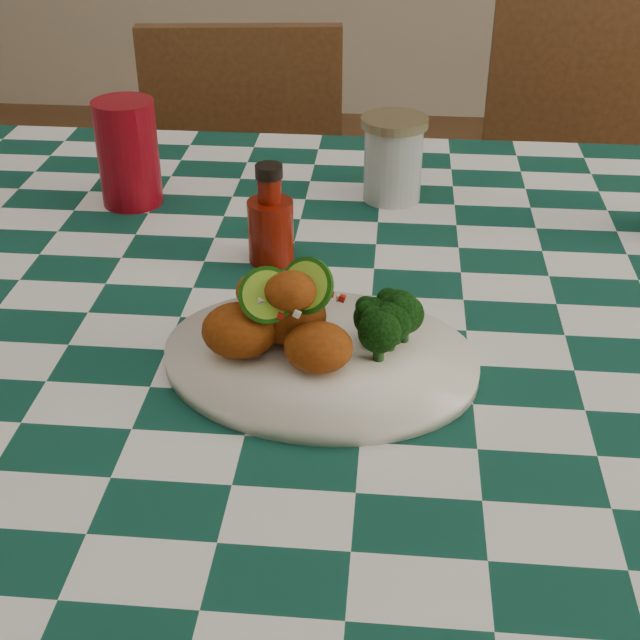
# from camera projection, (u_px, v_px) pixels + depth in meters

# --- Properties ---
(dining_table) EXTENTS (1.66, 1.06, 0.79)m
(dining_table) POSITION_uv_depth(u_px,v_px,m) (363.00, 547.00, 1.21)
(dining_table) COLOR #0E3E32
(dining_table) RESTS_ON ground
(plate) EXTENTS (0.34, 0.28, 0.02)m
(plate) POSITION_uv_depth(u_px,v_px,m) (320.00, 360.00, 0.88)
(plate) COLOR white
(plate) RESTS_ON dining_table
(fried_chicken_pile) EXTENTS (0.14, 0.10, 0.09)m
(fried_chicken_pile) POSITION_uv_depth(u_px,v_px,m) (292.00, 312.00, 0.85)
(fried_chicken_pile) COLOR #913C0E
(fried_chicken_pile) RESTS_ON plate
(broccoli_side) EXTENTS (0.07, 0.07, 0.06)m
(broccoli_side) POSITION_uv_depth(u_px,v_px,m) (397.00, 325.00, 0.86)
(broccoli_side) COLOR black
(broccoli_side) RESTS_ON plate
(red_tumbler) EXTENTS (0.10, 0.10, 0.14)m
(red_tumbler) POSITION_uv_depth(u_px,v_px,m) (128.00, 153.00, 1.19)
(red_tumbler) COLOR maroon
(red_tumbler) RESTS_ON dining_table
(ketchup_bottle) EXTENTS (0.06, 0.06, 0.12)m
(ketchup_bottle) POSITION_uv_depth(u_px,v_px,m) (270.00, 214.00, 1.05)
(ketchup_bottle) COLOR #681005
(ketchup_bottle) RESTS_ON dining_table
(mason_jar) EXTENTS (0.09, 0.09, 0.12)m
(mason_jar) POSITION_uv_depth(u_px,v_px,m) (393.00, 159.00, 1.21)
(mason_jar) COLOR #B2BCBA
(mason_jar) RESTS_ON dining_table
(wooden_chair_left) EXTENTS (0.44, 0.46, 0.88)m
(wooden_chair_left) POSITION_uv_depth(u_px,v_px,m) (243.00, 271.00, 1.78)
(wooden_chair_left) COLOR #472814
(wooden_chair_left) RESTS_ON ground
(wooden_chair_right) EXTENTS (0.48, 0.50, 1.00)m
(wooden_chair_right) POSITION_uv_depth(u_px,v_px,m) (598.00, 253.00, 1.72)
(wooden_chair_right) COLOR #472814
(wooden_chair_right) RESTS_ON ground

